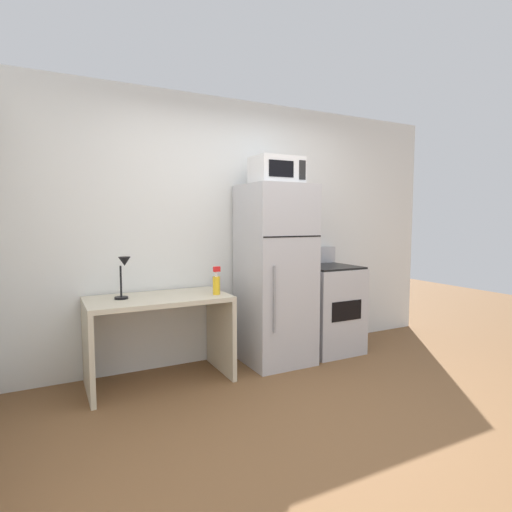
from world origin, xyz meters
name	(u,v)px	position (x,y,z in m)	size (l,w,h in m)	color
ground_plane	(338,424)	(0.00, 0.00, 0.00)	(12.00, 12.00, 0.00)	brown
wall_back_white	(235,230)	(0.00, 1.70, 1.30)	(5.00, 0.10, 2.60)	silver
desk	(159,322)	(-0.90, 1.31, 0.53)	(1.19, 0.63, 0.75)	beige
desk_lamp	(124,270)	(-1.18, 1.34, 0.99)	(0.14, 0.12, 0.35)	black
spray_bottle	(216,283)	(-0.42, 1.18, 0.85)	(0.06, 0.06, 0.25)	yellow
refrigerator	(275,274)	(0.25, 1.31, 0.87)	(0.62, 0.66, 1.74)	#B7B7BC
microwave	(277,171)	(0.25, 1.29, 1.87)	(0.46, 0.35, 0.26)	silver
oven_range	(328,308)	(0.92, 1.33, 0.47)	(0.58, 0.61, 1.10)	#B7B7BC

